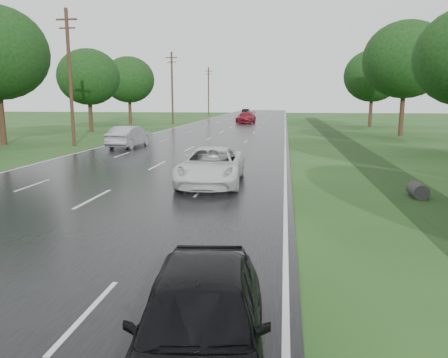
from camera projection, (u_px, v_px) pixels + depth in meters
name	position (u px, v px, depth m)	size (l,w,h in m)	color
road	(228.00, 129.00, 51.49)	(14.00, 180.00, 0.04)	black
edge_stripe_east	(285.00, 129.00, 50.58)	(0.12, 180.00, 0.01)	silver
edge_stripe_west	(172.00, 128.00, 52.39)	(0.12, 180.00, 0.01)	silver
center_line	(228.00, 129.00, 51.49)	(0.12, 180.00, 0.01)	silver
drainage_ditch	(371.00, 162.00, 24.32)	(2.20, 120.00, 0.56)	black
utility_pole_mid	(70.00, 76.00, 32.31)	(1.60, 0.26, 10.00)	#3A2418
utility_pole_far	(172.00, 87.00, 61.54)	(1.60, 0.26, 10.00)	#3A2418
utility_pole_distant	(209.00, 91.00, 90.77)	(1.60, 0.26, 10.00)	#3A2418
tree_east_d	(406.00, 60.00, 40.99)	(8.00, 8.00, 10.76)	#3A2418
tree_east_f	(373.00, 76.00, 54.81)	(7.20, 7.20, 9.62)	#3A2418
tree_west_d	(89.00, 77.00, 46.51)	(6.60, 6.60, 8.80)	#3A2418
tree_west_f	(129.00, 80.00, 60.17)	(7.00, 7.00, 9.29)	#3A2418
white_pickup	(212.00, 166.00, 18.06)	(2.49, 5.41, 1.50)	silver
dark_sedan	(200.00, 321.00, 5.49)	(1.70, 4.22, 1.44)	black
silver_sedan	(129.00, 136.00, 31.94)	(1.64, 4.72, 1.55)	#989AA0
far_car_red	(246.00, 117.00, 64.38)	(2.27, 5.58, 1.62)	maroon
far_car_dark	(246.00, 112.00, 95.71)	(1.44, 4.13, 1.36)	black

